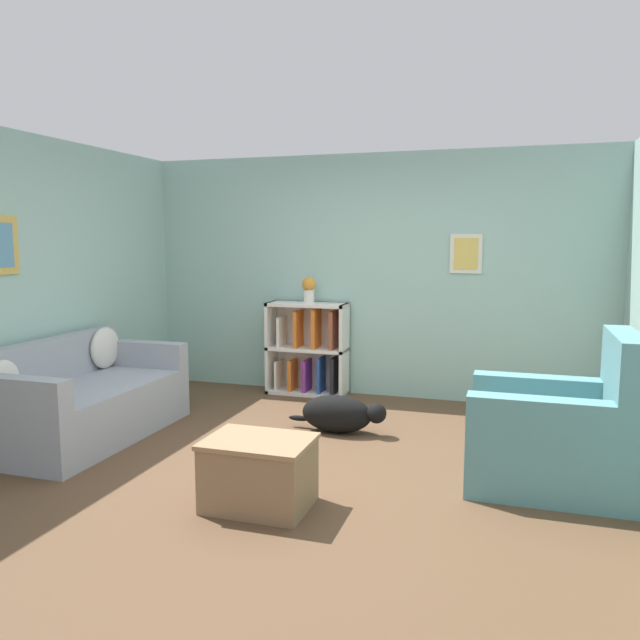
{
  "coord_description": "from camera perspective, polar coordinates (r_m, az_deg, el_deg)",
  "views": [
    {
      "loc": [
        1.5,
        -4.35,
        1.7
      ],
      "look_at": [
        0.0,
        0.4,
        1.05
      ],
      "focal_mm": 35.0,
      "sensor_mm": 36.0,
      "label": 1
    }
  ],
  "objects": [
    {
      "name": "ground_plane",
      "position": [
        4.91,
        -1.44,
        -12.83
      ],
      "size": [
        14.0,
        14.0,
        0.0
      ],
      "primitive_type": "plane",
      "color": "brown"
    },
    {
      "name": "wall_back",
      "position": [
        6.78,
        4.74,
        4.03
      ],
      "size": [
        5.6,
        0.13,
        2.6
      ],
      "color": "#93BCB2",
      "rests_on": "ground_plane"
    },
    {
      "name": "wall_left",
      "position": [
        5.96,
        -25.4,
        2.88
      ],
      "size": [
        0.13,
        5.0,
        2.6
      ],
      "color": "#93BCB2",
      "rests_on": "ground_plane"
    },
    {
      "name": "couch",
      "position": [
        5.77,
        -20.85,
        -6.91
      ],
      "size": [
        0.94,
        1.8,
        0.86
      ],
      "color": "#9399A3",
      "rests_on": "ground_plane"
    },
    {
      "name": "bookshelf",
      "position": [
        6.85,
        -1.03,
        -2.75
      ],
      "size": [
        0.88,
        0.32,
        1.01
      ],
      "color": "silver",
      "rests_on": "ground_plane"
    },
    {
      "name": "recliner_chair",
      "position": [
        4.64,
        21.06,
        -9.76
      ],
      "size": [
        1.07,
        0.86,
        1.09
      ],
      "color": "slate",
      "rests_on": "ground_plane"
    },
    {
      "name": "coffee_table",
      "position": [
        4.09,
        -5.61,
        -13.56
      ],
      "size": [
        0.67,
        0.5,
        0.44
      ],
      "color": "#846647",
      "rests_on": "ground_plane"
    },
    {
      "name": "dog",
      "position": [
        5.56,
        1.78,
        -8.57
      ],
      "size": [
        0.91,
        0.3,
        0.33
      ],
      "color": "black",
      "rests_on": "ground_plane"
    },
    {
      "name": "vase",
      "position": [
        6.74,
        -1.02,
        2.9
      ],
      "size": [
        0.15,
        0.15,
        0.28
      ],
      "color": "silver",
      "rests_on": "bookshelf"
    }
  ]
}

